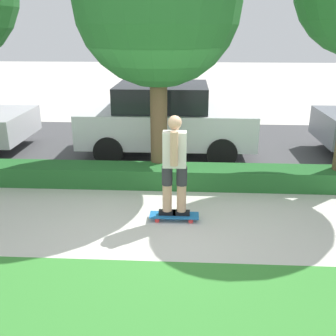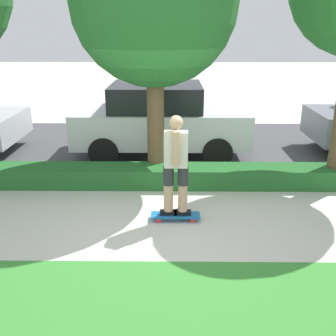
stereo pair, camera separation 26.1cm
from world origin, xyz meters
name	(u,v)px [view 2 (the right image)]	position (x,y,z in m)	size (l,w,h in m)	color
ground_plane	(162,225)	(0.00, 0.00, 0.00)	(60.00, 60.00, 0.00)	beige
street_asphalt	(166,146)	(0.00, 4.20, 0.00)	(18.12, 5.00, 0.01)	#474749
hedge_row	(164,176)	(0.00, 1.60, 0.19)	(18.12, 0.60, 0.37)	#236028
skateboard	(175,216)	(0.20, 0.17, 0.07)	(0.76, 0.24, 0.09)	#1E6BAD
skater_person	(176,164)	(0.20, 0.17, 0.92)	(0.48, 0.40, 1.56)	black
tree_mid	(154,3)	(-0.17, 1.92, 3.22)	(2.89, 2.89, 4.69)	brown
parked_car_middle	(160,119)	(-0.13, 3.60, 0.84)	(3.90, 2.06, 1.63)	silver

